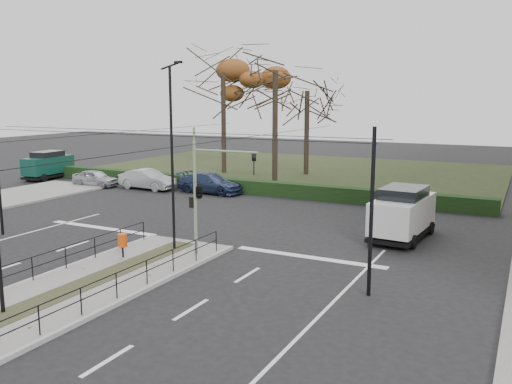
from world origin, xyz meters
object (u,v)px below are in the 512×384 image
bare_tree_center (307,97)px  rust_tree (223,73)px  parked_car_first (95,178)px  green_van (48,164)px  bare_tree_near (275,79)px  litter_bin (122,241)px  parked_car_second (148,179)px  streetlamp_median_far (172,156)px  parked_car_third (211,183)px  traffic_light (201,189)px  white_van (403,212)px

bare_tree_center → rust_tree: bearing=-160.7°
parked_car_first → green_van: size_ratio=0.80×
bare_tree_near → green_van: bearing=-161.0°
litter_bin → parked_car_second: parked_car_second is taller
green_van → bare_tree_center: bare_tree_center is taller
streetlamp_median_far → rust_tree: bearing=115.4°
parked_car_first → bare_tree_near: size_ratio=0.33×
parked_car_third → green_van: 16.31m
rust_tree → bare_tree_center: size_ratio=1.20×
traffic_light → bare_tree_center: bare_tree_center is taller
bare_tree_near → parked_car_third: bearing=-111.6°
traffic_light → white_van: size_ratio=0.98×
white_van → bare_tree_near: bearing=135.3°
parked_car_second → bare_tree_near: (7.58, 6.88, 7.66)m
parked_car_second → bare_tree_center: bearing=-29.5°
bare_tree_center → litter_bin: bearing=-84.3°
streetlamp_median_far → traffic_light: bearing=-7.8°
traffic_light → bare_tree_near: size_ratio=0.42×
parked_car_third → litter_bin: bearing=-157.5°
litter_bin → green_van: (-21.84, 15.80, 0.37)m
rust_tree → bare_tree_near: rust_tree is taller
streetlamp_median_far → rust_tree: (-11.20, 23.58, 4.78)m
green_van → bare_tree_center: bearing=33.1°
rust_tree → litter_bin: bearing=-68.8°
white_van → rust_tree: bearing=140.5°
white_van → bare_tree_center: bearing=123.9°
streetlamp_median_far → parked_car_second: bearing=132.1°
parked_car_first → green_van: green_van is taller
traffic_light → parked_car_third: size_ratio=0.98×
green_van → litter_bin: bearing=-35.9°
parked_car_first → bare_tree_center: bearing=-43.8°
traffic_light → parked_car_second: (-13.55, 13.44, -2.29)m
white_van → green_van: bearing=168.4°
parked_car_first → parked_car_third: 9.90m
litter_bin → parked_car_first: (-15.31, 14.56, -0.22)m
streetlamp_median_far → green_van: bearing=149.3°
traffic_light → white_van: (7.12, 7.38, -1.71)m
traffic_light → white_van: traffic_light is taller
parked_car_third → white_van: white_van is taller
streetlamp_median_far → parked_car_first: (-16.52, 12.44, -3.73)m
traffic_light → parked_car_first: size_ratio=1.29×
parked_car_second → green_van: 11.13m
parked_car_third → rust_tree: 13.49m
bare_tree_center → parked_car_second: bearing=-121.6°
streetlamp_median_far → white_van: bearing=39.3°
streetlamp_median_far → parked_car_first: streetlamp_median_far is taller
traffic_light → parked_car_second: size_ratio=1.08×
rust_tree → parked_car_third: bearing=-65.0°
green_van → bare_tree_near: bearing=19.0°
streetlamp_median_far → bare_tree_near: bearing=102.2°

